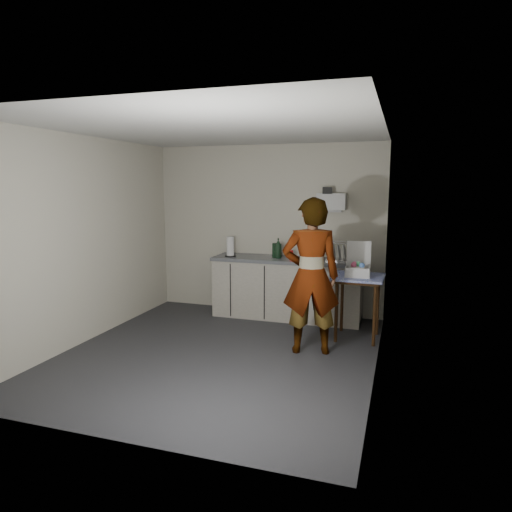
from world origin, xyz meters
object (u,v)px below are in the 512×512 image
(soap_bottle, at_px, (278,248))
(bakery_box, at_px, (358,268))
(soda_can, at_px, (291,254))
(dish_rack, at_px, (340,256))
(side_table, at_px, (358,284))
(dark_bottle, at_px, (274,250))
(kitchen_counter, at_px, (287,290))
(standing_man, at_px, (311,276))
(paper_towel, at_px, (230,247))

(soap_bottle, relative_size, bakery_box, 0.68)
(soda_can, xyz_separation_m, dish_rack, (0.72, 0.03, 0.00))
(side_table, xyz_separation_m, soda_can, (-1.05, 0.66, 0.24))
(side_table, height_order, dark_bottle, dark_bottle)
(side_table, xyz_separation_m, dish_rack, (-0.34, 0.69, 0.25))
(kitchen_counter, bearing_deg, standing_man, -65.10)
(soda_can, relative_size, dish_rack, 0.31)
(standing_man, bearing_deg, soda_can, -82.66)
(bakery_box, bearing_deg, soap_bottle, 150.48)
(dark_bottle, relative_size, dish_rack, 0.57)
(side_table, relative_size, dark_bottle, 3.78)
(dish_rack, xyz_separation_m, bakery_box, (0.32, -0.69, -0.04))
(kitchen_counter, xyz_separation_m, dish_rack, (0.76, 0.06, 0.54))
(standing_man, xyz_separation_m, dark_bottle, (-0.81, 1.31, 0.09))
(dark_bottle, distance_m, bakery_box, 1.44)
(soda_can, bearing_deg, paper_towel, -172.80)
(soap_bottle, bearing_deg, soda_can, 15.93)
(dark_bottle, bearing_deg, dish_rack, 3.34)
(kitchen_counter, distance_m, standing_man, 1.53)
(paper_towel, bearing_deg, dish_rack, 5.19)
(paper_towel, distance_m, dish_rack, 1.65)
(soap_bottle, bearing_deg, dish_rack, 5.38)
(standing_man, relative_size, soda_can, 15.59)
(soap_bottle, xyz_separation_m, soda_can, (0.18, 0.05, -0.09))
(dish_rack, bearing_deg, side_table, -64.07)
(kitchen_counter, distance_m, bakery_box, 1.36)
(soap_bottle, height_order, dark_bottle, soap_bottle)
(dark_bottle, distance_m, dish_rack, 0.97)
(soap_bottle, height_order, bakery_box, bakery_box)
(soap_bottle, distance_m, dark_bottle, 0.08)
(standing_man, xyz_separation_m, bakery_box, (0.48, 0.68, 0.00))
(soap_bottle, xyz_separation_m, paper_towel, (-0.74, -0.06, -0.01))
(soap_bottle, xyz_separation_m, dish_rack, (0.90, 0.08, -0.09))
(kitchen_counter, relative_size, soap_bottle, 7.52)
(standing_man, height_order, dish_rack, standing_man)
(bakery_box, bearing_deg, paper_towel, 161.42)
(standing_man, bearing_deg, paper_towel, -54.89)
(side_table, bearing_deg, dark_bottle, 155.50)
(soap_bottle, bearing_deg, paper_towel, -175.05)
(soda_can, relative_size, paper_towel, 0.39)
(side_table, height_order, dish_rack, dish_rack)
(standing_man, relative_size, soap_bottle, 6.21)
(soda_can, bearing_deg, dark_bottle, -174.50)
(kitchen_counter, height_order, soap_bottle, soap_bottle)
(dish_rack, bearing_deg, kitchen_counter, -175.71)
(dark_bottle, bearing_deg, soda_can, 5.50)
(standing_man, bearing_deg, dish_rack, -111.84)
(soda_can, bearing_deg, side_table, -32.09)
(side_table, relative_size, bakery_box, 1.91)
(kitchen_counter, bearing_deg, soda_can, 27.33)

